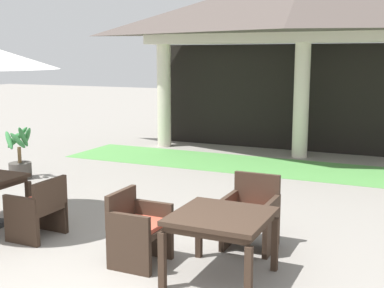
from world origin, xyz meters
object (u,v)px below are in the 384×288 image
at_px(patio_table_mid_left, 221,222).
at_px(patio_chair_mid_left_north, 251,215).
at_px(potted_palm_left_edge, 20,160).
at_px(patio_chair_near_foreground_east, 38,209).
at_px(patio_chair_mid_left_west, 138,229).

height_order(patio_table_mid_left, patio_chair_mid_left_north, patio_chair_mid_left_north).
bearing_deg(patio_table_mid_left, potted_palm_left_edge, 153.06).
relative_size(patio_chair_near_foreground_east, potted_palm_left_edge, 0.77).
bearing_deg(patio_chair_mid_left_north, patio_table_mid_left, 90.00).
xyz_separation_m(patio_table_mid_left, patio_chair_mid_left_north, (0.01, 1.04, -0.22)).
relative_size(patio_table_mid_left, potted_palm_left_edge, 0.95).
bearing_deg(potted_palm_left_edge, patio_chair_near_foreground_east, -43.48).
bearing_deg(patio_chair_mid_left_north, patio_chair_mid_left_west, 45.16).
distance_m(patio_chair_near_foreground_east, patio_chair_mid_left_west, 1.65).
distance_m(patio_table_mid_left, potted_palm_left_edge, 5.94).
xyz_separation_m(patio_chair_mid_left_north, potted_palm_left_edge, (-5.29, 1.65, -0.06)).
relative_size(patio_chair_mid_left_north, patio_chair_mid_left_west, 1.07).
bearing_deg(patio_chair_near_foreground_east, patio_chair_mid_left_west, -96.16).
xyz_separation_m(patio_chair_near_foreground_east, patio_chair_mid_left_west, (1.64, -0.20, 0.02)).
distance_m(patio_chair_near_foreground_east, patio_table_mid_left, 2.69).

